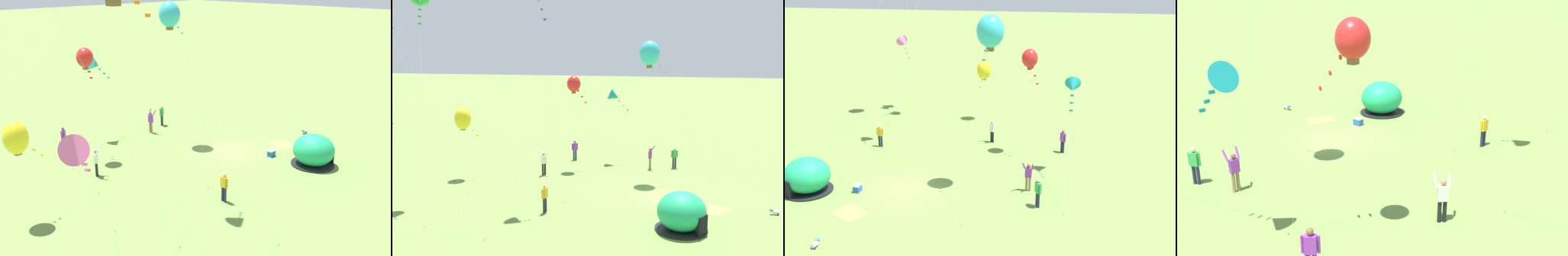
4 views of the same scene
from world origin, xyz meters
The scene contains 15 objects.
ground_plane centered at (0.00, 0.00, 0.00)m, with size 300.00×300.00×0.00m, color olive.
popup_tent centered at (-5.47, -1.65, 1.00)m, with size 2.81×2.81×2.10m.
picnic_blanket centered at (-1.80, -3.43, 0.01)m, with size 1.70×1.30×0.01m, color gold.
cooler_box centered at (-2.64, -0.97, 0.22)m, with size 0.39×0.54×0.44m.
toddler_crawling centered at (-1.68, -6.77, 0.18)m, with size 0.27×0.55×0.32m.
person_far_back centered at (7.95, -0.28, 0.96)m, with size 0.40×0.52×1.72m.
person_with_toddler centered at (-4.67, 6.35, 0.96)m, with size 0.59×0.28×1.72m.
person_strolling centered at (3.22, 9.31, 1.00)m, with size 0.72×0.68×1.89m.
person_watching_sky centered at (8.64, 8.42, 0.96)m, with size 0.43×0.46×1.72m.
person_arms_raised centered at (7.14, 1.60, 1.00)m, with size 0.68×0.49×1.89m.
kite_cyan centered at (4.80, 1.53, 9.31)m, with size 1.51×5.57×10.22m.
kite_yellow centered at (1.20, 14.96, 4.47)m, with size 1.22×4.89×5.32m.
kite_pink centered at (-6.75, 16.33, 6.38)m, with size 4.56×4.66×7.02m.
kite_teal centered at (9.23, 5.05, 5.67)m, with size 1.03×6.48×6.29m.
kite_red centered at (6.15, 7.75, 6.87)m, with size 2.10×2.37×7.52m.
Camera 3 is at (10.37, -23.01, 12.09)m, focal length 42.00 mm.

